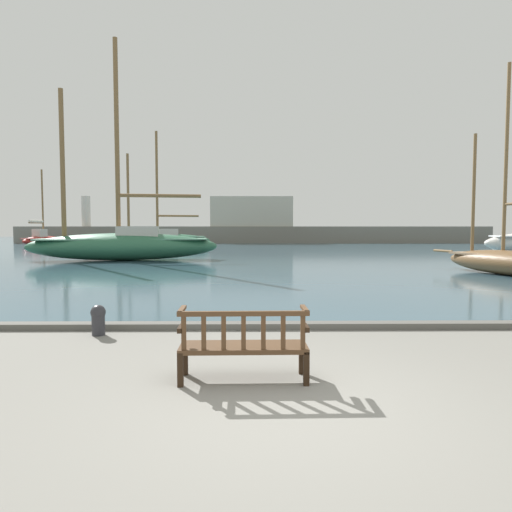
% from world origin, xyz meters
% --- Properties ---
extents(ground_plane, '(160.00, 160.00, 0.00)m').
position_xyz_m(ground_plane, '(0.00, 0.00, 0.00)').
color(ground_plane, gray).
extents(harbor_water, '(100.00, 80.00, 0.08)m').
position_xyz_m(harbor_water, '(0.00, 44.00, 0.04)').
color(harbor_water, '#385666').
rests_on(harbor_water, ground).
extents(quay_edge_kerb, '(40.00, 0.30, 0.12)m').
position_xyz_m(quay_edge_kerb, '(0.00, 3.85, 0.06)').
color(quay_edge_kerb, '#5B5954').
rests_on(quay_edge_kerb, ground).
extents(park_bench, '(1.61, 0.55, 0.92)m').
position_xyz_m(park_bench, '(-0.53, 0.90, 0.47)').
color(park_bench, black).
rests_on(park_bench, ground).
extents(sailboat_outer_starboard, '(2.76, 6.00, 7.67)m').
position_xyz_m(sailboat_outer_starboard, '(-21.58, 41.73, 0.74)').
color(sailboat_outer_starboard, maroon).
rests_on(sailboat_outer_starboard, harbor_water).
extents(sailboat_outer_port, '(3.06, 6.83, 8.14)m').
position_xyz_m(sailboat_outer_port, '(9.50, 12.88, 0.68)').
color(sailboat_outer_port, brown).
rests_on(sailboat_outer_port, harbor_water).
extents(sailboat_mid_port, '(9.13, 4.50, 10.19)m').
position_xyz_m(sailboat_mid_port, '(-8.42, 35.58, 0.91)').
color(sailboat_mid_port, '#2D6647').
rests_on(sailboat_mid_port, harbor_water).
extents(sailboat_far_starboard, '(10.73, 4.07, 12.15)m').
position_xyz_m(sailboat_far_starboard, '(-7.55, 20.87, 1.05)').
color(sailboat_far_starboard, '#2D6647').
rests_on(sailboat_far_starboard, harbor_water).
extents(mooring_bollard, '(0.27, 0.27, 0.55)m').
position_xyz_m(mooring_bollard, '(-3.16, 3.37, 0.30)').
color(mooring_bollard, '#2D2D33').
rests_on(mooring_bollard, ground).
extents(far_breakwater, '(54.76, 2.40, 5.52)m').
position_xyz_m(far_breakwater, '(-0.27, 48.50, 1.57)').
color(far_breakwater, slate).
rests_on(far_breakwater, ground).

